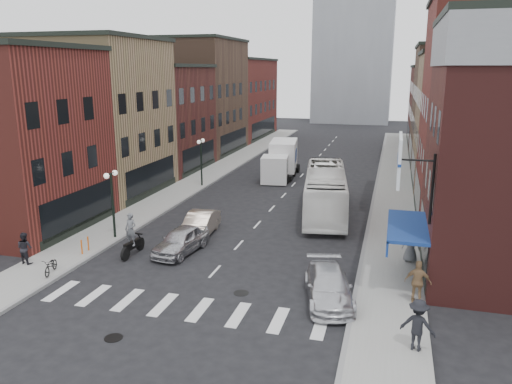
# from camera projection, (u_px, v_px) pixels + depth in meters

# --- Properties ---
(ground) EXTENTS (160.00, 160.00, 0.00)m
(ground) POSITION_uv_depth(u_px,v_px,m) (208.00, 279.00, 24.03)
(ground) COLOR black
(ground) RESTS_ON ground
(sidewalk_left) EXTENTS (3.00, 74.00, 0.15)m
(sidewalk_left) POSITION_uv_depth(u_px,v_px,m) (207.00, 176.00, 46.79)
(sidewalk_left) COLOR gray
(sidewalk_left) RESTS_ON ground
(sidewalk_right) EXTENTS (3.00, 74.00, 0.15)m
(sidewalk_right) POSITION_uv_depth(u_px,v_px,m) (394.00, 187.00, 42.37)
(sidewalk_right) COLOR gray
(sidewalk_right) RESTS_ON ground
(curb_left) EXTENTS (0.20, 74.00, 0.16)m
(curb_left) POSITION_uv_depth(u_px,v_px,m) (222.00, 178.00, 46.42)
(curb_left) COLOR gray
(curb_left) RESTS_ON ground
(curb_right) EXTENTS (0.20, 74.00, 0.16)m
(curb_right) POSITION_uv_depth(u_px,v_px,m) (376.00, 187.00, 42.78)
(curb_right) COLOR gray
(curb_right) RESTS_ON ground
(crosswalk_stripes) EXTENTS (12.00, 2.20, 0.01)m
(crosswalk_stripes) POSITION_uv_depth(u_px,v_px,m) (182.00, 307.00, 21.23)
(crosswalk_stripes) COLOR silver
(crosswalk_stripes) RESTS_ON ground
(bldg_left_near) EXTENTS (10.30, 9.20, 11.30)m
(bldg_left_near) POSITION_uv_depth(u_px,v_px,m) (4.00, 139.00, 30.77)
(bldg_left_near) COLOR maroon
(bldg_left_near) RESTS_ON ground
(bldg_left_mid_a) EXTENTS (10.30, 10.20, 12.30)m
(bldg_left_mid_a) POSITION_uv_depth(u_px,v_px,m) (92.00, 117.00, 39.54)
(bldg_left_mid_a) COLOR #9A8055
(bldg_left_mid_a) RESTS_ON ground
(bldg_left_mid_b) EXTENTS (10.30, 10.20, 10.30)m
(bldg_left_mid_b) POSITION_uv_depth(u_px,v_px,m) (151.00, 118.00, 49.13)
(bldg_left_mid_b) COLOR #4A1C1A
(bldg_left_mid_b) RESTS_ON ground
(bldg_left_far_a) EXTENTS (10.30, 12.20, 13.30)m
(bldg_left_far_a) POSITION_uv_depth(u_px,v_px,m) (194.00, 96.00, 59.05)
(bldg_left_far_a) COLOR #4E3527
(bldg_left_far_a) RESTS_ON ground
(bldg_left_far_b) EXTENTS (10.30, 16.20, 11.30)m
(bldg_left_far_b) POSITION_uv_depth(u_px,v_px,m) (231.00, 98.00, 72.38)
(bldg_left_far_b) COLOR maroon
(bldg_left_far_b) RESTS_ON ground
(bldg_right_mid_a) EXTENTS (10.30, 10.20, 14.30)m
(bldg_right_mid_a) POSITION_uv_depth(u_px,v_px,m) (507.00, 113.00, 31.50)
(bldg_right_mid_a) COLOR maroon
(bldg_right_mid_a) RESTS_ON ground
(bldg_right_mid_b) EXTENTS (10.30, 10.20, 11.30)m
(bldg_right_mid_b) POSITION_uv_depth(u_px,v_px,m) (480.00, 121.00, 41.21)
(bldg_right_mid_b) COLOR #9A8055
(bldg_right_mid_b) RESTS_ON ground
(bldg_right_far_a) EXTENTS (10.30, 12.20, 12.30)m
(bldg_right_far_a) POSITION_uv_depth(u_px,v_px,m) (464.00, 106.00, 51.38)
(bldg_right_far_a) COLOR #4E3527
(bldg_right_far_a) RESTS_ON ground
(bldg_right_far_b) EXTENTS (10.30, 16.20, 10.30)m
(bldg_right_far_b) POSITION_uv_depth(u_px,v_px,m) (450.00, 106.00, 64.71)
(bldg_right_far_b) COLOR #4A1C1A
(bldg_right_far_b) RESTS_ON ground
(awning_blue) EXTENTS (1.80, 5.00, 0.78)m
(awning_blue) POSITION_uv_depth(u_px,v_px,m) (403.00, 227.00, 23.42)
(awning_blue) COLOR navy
(awning_blue) RESTS_ON ground
(billboard_sign) EXTENTS (1.52, 3.00, 3.70)m
(billboard_sign) POSITION_uv_depth(u_px,v_px,m) (401.00, 161.00, 20.79)
(billboard_sign) COLOR black
(billboard_sign) RESTS_ON ground
(streetlamp_near) EXTENTS (0.32, 1.22, 4.11)m
(streetlamp_near) POSITION_uv_depth(u_px,v_px,m) (112.00, 192.00, 28.99)
(streetlamp_near) COLOR black
(streetlamp_near) RESTS_ON ground
(streetlamp_far) EXTENTS (0.32, 1.22, 4.11)m
(streetlamp_far) POSITION_uv_depth(u_px,v_px,m) (201.00, 153.00, 42.08)
(streetlamp_far) COLOR black
(streetlamp_far) RESTS_ON ground
(bike_rack) EXTENTS (0.08, 0.68, 0.80)m
(bike_rack) POSITION_uv_depth(u_px,v_px,m) (85.00, 245.00, 27.09)
(bike_rack) COLOR #D8590C
(bike_rack) RESTS_ON sidewalk_left
(box_truck) EXTENTS (2.97, 7.84, 3.31)m
(box_truck) POSITION_uv_depth(u_px,v_px,m) (281.00, 160.00, 46.09)
(box_truck) COLOR silver
(box_truck) RESTS_ON ground
(motorcycle_rider) EXTENTS (0.70, 2.36, 2.40)m
(motorcycle_rider) POSITION_uv_depth(u_px,v_px,m) (132.00, 236.00, 26.84)
(motorcycle_rider) COLOR black
(motorcycle_rider) RESTS_ON ground
(transit_bus) EXTENTS (4.23, 11.74, 3.20)m
(transit_bus) POSITION_uv_depth(u_px,v_px,m) (325.00, 191.00, 34.68)
(transit_bus) COLOR white
(transit_bus) RESTS_ON ground
(sedan_left_near) EXTENTS (2.20, 4.36, 1.42)m
(sedan_left_near) POSITION_uv_depth(u_px,v_px,m) (181.00, 240.00, 27.37)
(sedan_left_near) COLOR #B9B8BD
(sedan_left_near) RESTS_ON ground
(sedan_left_far) EXTENTS (1.83, 4.42, 1.42)m
(sedan_left_far) POSITION_uv_depth(u_px,v_px,m) (200.00, 224.00, 30.20)
(sedan_left_far) COLOR beige
(sedan_left_far) RESTS_ON ground
(curb_car) EXTENTS (2.96, 4.99, 1.36)m
(curb_car) POSITION_uv_depth(u_px,v_px,m) (329.00, 286.00, 21.66)
(curb_car) COLOR silver
(curb_car) RESTS_ON ground
(parked_bicycle) EXTENTS (0.96, 1.60, 0.79)m
(parked_bicycle) POSITION_uv_depth(u_px,v_px,m) (51.00, 266.00, 24.29)
(parked_bicycle) COLOR black
(parked_bicycle) RESTS_ON sidewalk_left
(ped_left_solo) EXTENTS (0.86, 0.58, 1.65)m
(ped_left_solo) POSITION_uv_depth(u_px,v_px,m) (25.00, 248.00, 25.45)
(ped_left_solo) COLOR black
(ped_left_solo) RESTS_ON sidewalk_left
(ped_right_a) EXTENTS (1.34, 0.89, 1.90)m
(ped_right_a) POSITION_uv_depth(u_px,v_px,m) (418.00, 325.00, 17.57)
(ped_right_a) COLOR black
(ped_right_a) RESTS_ON sidewalk_right
(ped_right_b) EXTENTS (1.17, 0.69, 1.89)m
(ped_right_b) POSITION_uv_depth(u_px,v_px,m) (418.00, 282.00, 21.12)
(ped_right_b) COLOR olive
(ped_right_b) RESTS_ON sidewalk_right
(ped_right_c) EXTENTS (0.93, 0.64, 1.84)m
(ped_right_c) POSITION_uv_depth(u_px,v_px,m) (411.00, 245.00, 25.67)
(ped_right_c) COLOR slate
(ped_right_c) RESTS_ON sidewalk_right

